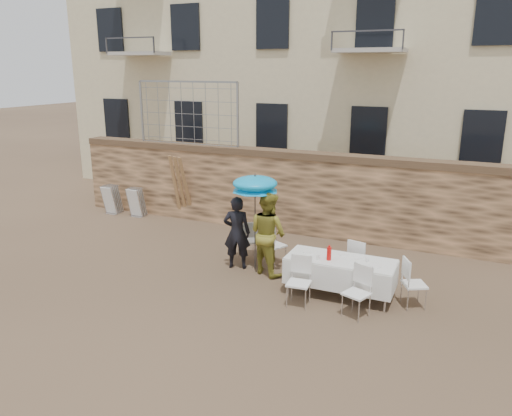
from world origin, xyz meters
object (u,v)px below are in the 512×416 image
at_px(soda_bottle, 329,254).
at_px(table_chair_side, 414,283).
at_px(couple_chair_right, 275,244).
at_px(table_chair_front_left, 299,282).
at_px(table_chair_front_right, 357,292).
at_px(umbrella, 255,186).
at_px(couple_chair_left, 247,240).
at_px(man_suit, 237,233).
at_px(table_chair_back, 359,261).
at_px(woman_dress, 268,233).
at_px(chair_stack_left, 115,198).
at_px(chair_stack_right, 139,201).
at_px(banquet_table, 341,261).

height_order(soda_bottle, table_chair_side, soda_bottle).
xyz_separation_m(couple_chair_right, table_chair_front_left, (1.20, -1.77, 0.00)).
bearing_deg(table_chair_front_right, umbrella, 174.07).
bearing_deg(couple_chair_left, umbrella, 93.34).
height_order(man_suit, couple_chair_left, man_suit).
relative_size(umbrella, table_chair_back, 2.11).
bearing_deg(couple_chair_left, table_chair_front_right, 111.09).
bearing_deg(woman_dress, table_chair_front_right, 174.83).
distance_m(woman_dress, chair_stack_left, 6.70).
relative_size(man_suit, couple_chair_left, 1.73).
relative_size(soda_bottle, table_chair_front_right, 0.27).
bearing_deg(table_chair_back, umbrella, 19.06).
bearing_deg(man_suit, table_chair_side, 157.42).
relative_size(umbrella, chair_stack_right, 2.20).
bearing_deg(banquet_table, couple_chair_right, 150.33).
distance_m(man_suit, table_chair_front_left, 2.28).
bearing_deg(woman_dress, banquet_table, -171.76).
relative_size(chair_stack_left, chair_stack_right, 1.00).
distance_m(couple_chair_left, table_chair_back, 2.71).
relative_size(woman_dress, soda_bottle, 7.08).
bearing_deg(umbrella, couple_chair_left, 131.63).
bearing_deg(man_suit, chair_stack_left, -41.65).
xyz_separation_m(banquet_table, table_chair_front_right, (0.50, -0.75, -0.25)).
bearing_deg(woman_dress, chair_stack_left, 1.53).
height_order(chair_stack_left, chair_stack_right, same).
height_order(table_chair_front_left, table_chair_back, same).
bearing_deg(man_suit, table_chair_back, 169.80).
distance_m(umbrella, table_chair_side, 3.81).
xyz_separation_m(soda_bottle, table_chair_back, (0.40, 0.95, -0.43)).
relative_size(woman_dress, banquet_table, 0.88).
relative_size(woman_dress, table_chair_side, 1.92).
bearing_deg(table_chair_front_right, table_chair_back, 122.04).
height_order(soda_bottle, table_chair_front_left, soda_bottle).
height_order(man_suit, table_chair_side, man_suit).
bearing_deg(couple_chair_left, table_chair_side, 128.38).
height_order(table_chair_front_right, table_chair_side, same).
distance_m(man_suit, chair_stack_left, 6.01).
xyz_separation_m(umbrella, soda_bottle, (1.90, -0.72, -1.00)).
height_order(woman_dress, banquet_table, woman_dress).
distance_m(couple_chair_right, table_chair_back, 2.01).
bearing_deg(chair_stack_left, banquet_table, -20.45).
xyz_separation_m(soda_bottle, chair_stack_right, (-6.85, 3.12, -0.45)).
relative_size(man_suit, table_chair_front_right, 1.73).
height_order(table_chair_front_left, chair_stack_right, table_chair_front_left).
relative_size(man_suit, chair_stack_right, 1.80).
bearing_deg(umbrella, couple_chair_right, 56.31).
height_order(man_suit, table_chair_front_right, man_suit).
height_order(couple_chair_right, soda_bottle, soda_bottle).
xyz_separation_m(table_chair_front_left, chair_stack_left, (-7.35, 3.72, -0.02)).
distance_m(soda_bottle, table_chair_back, 1.11).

